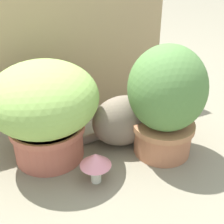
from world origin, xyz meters
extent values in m
plane|color=gray|center=(0.00, 0.00, 0.00)|extent=(6.00, 6.00, 0.00)
cube|color=tan|center=(-0.03, 0.46, 0.35)|extent=(1.08, 0.03, 0.71)
cylinder|color=#B7614F|center=(-0.19, 0.15, 0.07)|extent=(0.27, 0.27, 0.15)
cylinder|color=#BC6652|center=(-0.19, 0.15, 0.14)|extent=(0.29, 0.29, 0.02)
ellipsoid|color=#8FB958|center=(-0.19, 0.15, 0.26)|extent=(0.41, 0.41, 0.27)
cylinder|color=#B47150|center=(0.24, -0.02, 0.07)|extent=(0.23, 0.23, 0.14)
cylinder|color=#B37851|center=(0.24, -0.02, 0.12)|extent=(0.25, 0.25, 0.02)
ellipsoid|color=#548141|center=(0.24, -0.02, 0.28)|extent=(0.30, 0.30, 0.33)
ellipsoid|color=#7A6C5C|center=(0.12, 0.10, 0.11)|extent=(0.28, 0.21, 0.22)
ellipsoid|color=tan|center=(0.21, 0.08, 0.10)|extent=(0.08, 0.11, 0.11)
sphere|color=#7A6C5C|center=(0.23, 0.08, 0.23)|extent=(0.13, 0.13, 0.11)
cone|color=#7A6C5C|center=(0.23, 0.11, 0.29)|extent=(0.04, 0.04, 0.04)
cone|color=#7A6C5C|center=(0.22, 0.05, 0.29)|extent=(0.04, 0.04, 0.04)
cylinder|color=#7A6C5C|center=(0.01, 0.16, 0.02)|extent=(0.19, 0.06, 0.07)
cylinder|color=silver|center=(-0.08, -0.07, 0.04)|extent=(0.04, 0.04, 0.07)
cone|color=pink|center=(-0.08, -0.07, 0.10)|extent=(0.11, 0.11, 0.05)
camera|label=1|loc=(-0.39, -0.85, 0.77)|focal=48.93mm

